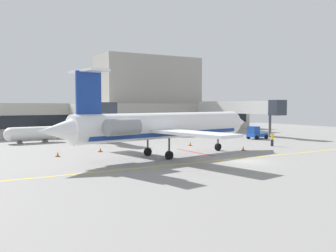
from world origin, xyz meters
The scene contains 13 objects.
ground centered at (0.00, 0.00, -0.05)m, with size 120.00×120.00×0.11m.
terminal_building centered at (10.26, 48.60, 5.90)m, with size 58.81×16.30×16.99m.
jet_bridge_west centered at (-6.13, 30.24, 4.72)m, with size 2.40×18.07×6.10m.
jet_bridge_east centered at (22.64, 27.41, 5.19)m, with size 2.40×23.66×6.56m.
regional_jet centered at (-5.90, 6.95, 3.42)m, with size 28.21×21.89×8.97m.
baggage_tug centered at (-5.68, 25.20, 0.88)m, with size 3.52×2.55×1.91m.
pushback_tractor centered at (18.33, 17.97, 0.97)m, with size 3.39×2.30×2.14m.
fuel_tank centered at (-15.29, 30.28, 1.37)m, with size 8.14×2.50×2.43m.
marshaller centered at (12.68, 8.79, 0.98)m, with size 0.77×0.47×1.93m.
safety_cone_alpha centered at (-15.72, 13.20, 0.25)m, with size 0.47×0.47×0.55m.
safety_cone_bravo centered at (-10.18, 14.76, 0.25)m, with size 0.47×0.47×0.55m.
safety_cone_charlie centered at (5.79, 6.98, 0.25)m, with size 0.47×0.47×0.55m.
safety_cone_delta centered at (3.16, 15.01, 0.25)m, with size 0.47×0.47×0.55m.
Camera 1 is at (-25.92, -28.63, 5.76)m, focal length 40.04 mm.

